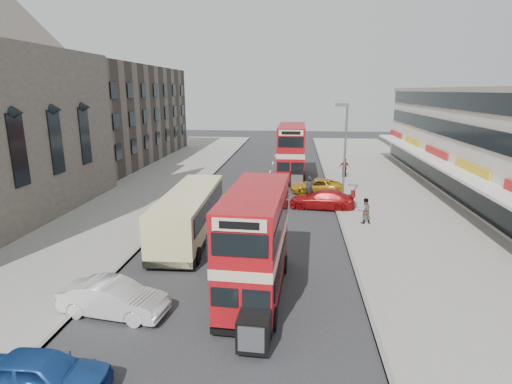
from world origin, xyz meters
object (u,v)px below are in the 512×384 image
at_px(coach, 190,213).
at_px(cyclist, 309,194).
at_px(bus_main, 256,243).
at_px(pedestrian_near, 365,210).
at_px(car_right_b, 316,186).
at_px(car_right_a, 322,199).
at_px(car_left_near, 41,374).
at_px(bus_second, 292,152).
at_px(pedestrian_far, 344,168).
at_px(street_lamp, 344,148).
at_px(car_left_front, 114,298).

xyz_separation_m(coach, cyclist, (7.68, 8.40, -0.78)).
xyz_separation_m(bus_main, pedestrian_near, (6.47, 10.41, -1.44)).
distance_m(bus_main, cyclist, 15.63).
bearing_deg(coach, pedestrian_near, 15.54).
bearing_deg(car_right_b, cyclist, -13.37).
bearing_deg(car_right_a, car_right_b, -170.52).
xyz_separation_m(bus_main, car_left_near, (-5.84, -6.92, -1.78)).
bearing_deg(bus_second, pedestrian_far, -171.51).
bearing_deg(bus_main, cyclist, -97.76).
height_order(bus_main, cyclist, bus_main).
bearing_deg(street_lamp, cyclist, 156.42).
xyz_separation_m(bus_main, pedestrian_far, (6.80, 25.91, -1.36)).
xyz_separation_m(car_left_front, car_right_b, (9.23, 21.44, -0.09)).
distance_m(car_left_front, cyclist, 19.54).
bearing_deg(car_right_b, car_right_a, -0.14).
bearing_deg(car_right_a, pedestrian_far, 172.53).
bearing_deg(coach, pedestrian_far, 56.79).
bearing_deg(cyclist, car_right_a, -45.74).
distance_m(street_lamp, cyclist, 4.76).
bearing_deg(street_lamp, pedestrian_far, 82.72).
relative_size(coach, car_right_b, 2.27).
height_order(street_lamp, bus_main, street_lamp).
xyz_separation_m(coach, car_left_near, (-1.01, -13.80, -0.92)).
distance_m(bus_main, pedestrian_near, 12.34).
bearing_deg(street_lamp, pedestrian_near, -72.91).
relative_size(pedestrian_near, pedestrian_far, 0.92).
bearing_deg(car_left_near, cyclist, -22.78).
height_order(car_left_front, pedestrian_near, pedestrian_near).
relative_size(car_left_near, car_right_a, 0.82).
height_order(car_right_a, pedestrian_near, pedestrian_near).
distance_m(coach, car_right_a, 11.35).
xyz_separation_m(bus_main, coach, (-4.82, 6.88, -0.86)).
xyz_separation_m(bus_second, pedestrian_near, (5.25, -14.72, -1.79)).
xyz_separation_m(bus_second, cyclist, (1.63, -9.85, -2.00)).
xyz_separation_m(car_right_b, cyclist, (-0.72, -3.84, 0.20)).
bearing_deg(bus_second, coach, 72.12).
height_order(coach, car_right_b, coach).
bearing_deg(car_left_front, bus_main, -60.04).
bearing_deg(car_right_a, car_left_front, -22.85).
height_order(pedestrian_near, pedestrian_far, pedestrian_far).
height_order(street_lamp, pedestrian_far, street_lamp).
bearing_deg(cyclist, bus_main, -97.79).
bearing_deg(coach, street_lamp, 34.09).
height_order(bus_second, car_right_b, bus_second).
height_order(car_left_front, cyclist, cyclist).
distance_m(street_lamp, pedestrian_near, 5.45).
distance_m(car_right_a, pedestrian_far, 12.09).
bearing_deg(car_right_b, pedestrian_far, 151.91).
relative_size(street_lamp, bus_second, 0.83).
height_order(bus_second, car_right_a, bus_second).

